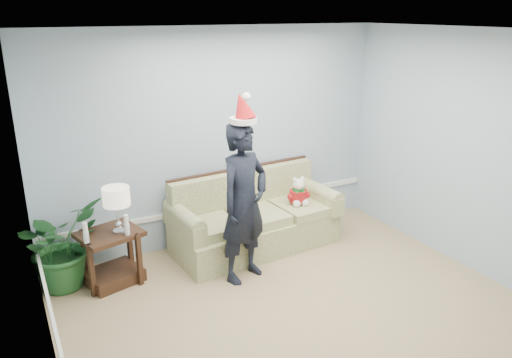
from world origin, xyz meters
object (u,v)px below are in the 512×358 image
Objects in this scene: sofa at (253,221)px; table_lamp at (116,198)px; man at (244,203)px; houseplant at (60,245)px; side_table at (112,263)px; teddy_bear at (299,194)px.

table_lamp is (-1.69, -0.14, 0.65)m from sofa.
houseplant is at bearing 137.21° from man.
side_table is at bearing 136.25° from man.
teddy_bear is at bearing -1.08° from side_table.
man is at bearing -22.43° from table_lamp.
man is (1.34, -0.57, 0.66)m from side_table.
sofa is 2.84× the size of side_table.
sofa is 2.18× the size of houseplant.
houseplant is at bearing 158.36° from table_lamp.
table_lamp is 1.38× the size of teddy_bear.
side_table is at bearing -19.49° from houseplant.
side_table is 1.45× the size of table_lamp.
sofa is 1.79m from side_table.
man reaches higher than sofa.
houseplant reaches higher than side_table.
sofa is 0.67m from teddy_bear.
man is at bearing -23.14° from side_table.
table_lamp is at bearing -31.46° from side_table.
table_lamp is at bearing 136.96° from man.
teddy_bear is (2.28, 0.01, -0.36)m from table_lamp.
table_lamp is 0.53× the size of houseplant.
side_table is 0.58m from houseplant.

